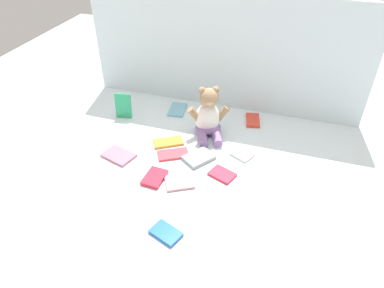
{
  "coord_description": "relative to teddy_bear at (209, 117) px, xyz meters",
  "views": [
    {
      "loc": [
        0.36,
        -1.23,
        0.99
      ],
      "look_at": [
        0.0,
        -0.1,
        0.1
      ],
      "focal_mm": 33.42,
      "sensor_mm": 36.0,
      "label": 1
    }
  ],
  "objects": [
    {
      "name": "book_case_6",
      "position": [
        0.14,
        -0.28,
        -0.08
      ],
      "size": [
        0.12,
        0.1,
        0.01
      ],
      "primitive_type": "cube",
      "rotation": [
        0.0,
        0.0,
        4.34
      ],
      "color": "red",
      "rests_on": "ground_plane"
    },
    {
      "name": "book_case_3",
      "position": [
        0.03,
        -0.63,
        -0.08
      ],
      "size": [
        0.12,
        0.1,
        0.01
      ],
      "primitive_type": "cube",
      "rotation": [
        0.0,
        0.0,
        1.21
      ],
      "color": "blue",
      "rests_on": "ground_plane"
    },
    {
      "name": "ground_plane",
      "position": [
        -0.01,
        -0.14,
        -0.09
      ],
      "size": [
        3.2,
        3.2,
        0.0
      ],
      "primitive_type": "plane",
      "color": "silver"
    },
    {
      "name": "book_case_8",
      "position": [
        0.19,
        -0.12,
        -0.08
      ],
      "size": [
        0.11,
        0.11,
        0.01
      ],
      "primitive_type": "cube",
      "rotation": [
        0.0,
        0.0,
        1.12
      ],
      "color": "white",
      "rests_on": "ground_plane"
    },
    {
      "name": "book_case_11",
      "position": [
        -0.1,
        -0.21,
        -0.08
      ],
      "size": [
        0.15,
        0.13,
        0.01
      ],
      "primitive_type": "cube",
      "rotation": [
        0.0,
        0.0,
        5.23
      ],
      "color": "#D93B45",
      "rests_on": "ground_plane"
    },
    {
      "name": "backdrop_drape",
      "position": [
        -0.01,
        0.28,
        0.2
      ],
      "size": [
        1.41,
        0.03,
        0.59
      ],
      "primitive_type": "cube",
      "color": "silver",
      "rests_on": "ground_plane"
    },
    {
      "name": "book_case_2",
      "position": [
        -0.02,
        -0.37,
        -0.08
      ],
      "size": [
        0.14,
        0.14,
        0.01
      ],
      "primitive_type": "cube",
      "rotation": [
        0.0,
        0.0,
        2.08
      ],
      "color": "tan",
      "rests_on": "ground_plane"
    },
    {
      "name": "book_case_9",
      "position": [
        -0.15,
        -0.14,
        -0.08
      ],
      "size": [
        0.15,
        0.13,
        0.01
      ],
      "primitive_type": "cube",
      "rotation": [
        0.0,
        0.0,
        2.12
      ],
      "color": "gold",
      "rests_on": "ground_plane"
    },
    {
      "name": "book_case_0",
      "position": [
        -0.21,
        0.15,
        -0.08
      ],
      "size": [
        0.1,
        0.14,
        0.01
      ],
      "primitive_type": "cube",
      "rotation": [
        0.0,
        0.0,
        0.13
      ],
      "color": "#75B4CE",
      "rests_on": "ground_plane"
    },
    {
      "name": "book_case_1",
      "position": [
        0.01,
        -0.21,
        -0.08
      ],
      "size": [
        0.15,
        0.15,
        0.02
      ],
      "primitive_type": "cube",
      "rotation": [
        0.0,
        0.0,
        5.66
      ],
      "color": "#8F9AA0",
      "rests_on": "ground_plane"
    },
    {
      "name": "teddy_bear",
      "position": [
        0.0,
        0.0,
        0.0
      ],
      "size": [
        0.2,
        0.2,
        0.24
      ],
      "rotation": [
        0.0,
        0.0,
        0.39
      ],
      "color": "white",
      "rests_on": "ground_plane"
    },
    {
      "name": "book_case_7",
      "position": [
        -0.45,
        0.01,
        -0.03
      ],
      "size": [
        0.08,
        0.04,
        0.13
      ],
      "primitive_type": "cube",
      "rotation": [
        -0.11,
        0.0,
        0.2
      ],
      "color": "#269F66",
      "rests_on": "ground_plane"
    },
    {
      "name": "book_case_4",
      "position": [
        0.19,
        0.17,
        -0.08
      ],
      "size": [
        0.09,
        0.13,
        0.01
      ],
      "primitive_type": "cube",
      "rotation": [
        0.0,
        0.0,
        0.21
      ],
      "color": "red",
      "rests_on": "ground_plane"
    },
    {
      "name": "book_case_5",
      "position": [
        -0.12,
        -0.38,
        -0.08
      ],
      "size": [
        0.08,
        0.11,
        0.02
      ],
      "primitive_type": "cube",
      "rotation": [
        0.0,
        0.0,
        3.08
      ],
      "color": "red",
      "rests_on": "ground_plane"
    },
    {
      "name": "book_case_10",
      "position": [
        -0.33,
        -0.29,
        -0.08
      ],
      "size": [
        0.16,
        0.13,
        0.01
      ],
      "primitive_type": "cube",
      "rotation": [
        0.0,
        0.0,
        4.42
      ],
      "color": "#B66B7F",
      "rests_on": "ground_plane"
    }
  ]
}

